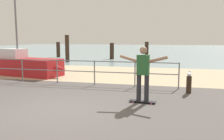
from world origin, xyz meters
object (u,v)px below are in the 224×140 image
skateboarder (143,70)px  skateboard (142,101)px  bollard_short (189,85)px  sailboat (25,66)px  seagull (189,74)px

skateboarder → skateboard: bearing=26.6°
skateboard → bollard_short: (1.47, 1.68, 0.25)m
sailboat → bollard_short: (8.16, -2.38, -0.20)m
sailboat → seagull: 8.50m
skateboarder → bollard_short: bearing=48.9°
seagull → skateboarder: bearing=-130.9°
skateboard → skateboarder: size_ratio=0.50×
skateboard → seagull: 2.34m
bollard_short → seagull: bearing=81.0°
sailboat → bollard_short: 8.51m
skateboarder → seagull: bearing=49.1°
skateboarder → seagull: (1.47, 1.70, -0.31)m
bollard_short → seagull: seagull is taller
sailboat → skateboard: size_ratio=6.20×
sailboat → seagull: bearing=-16.2°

